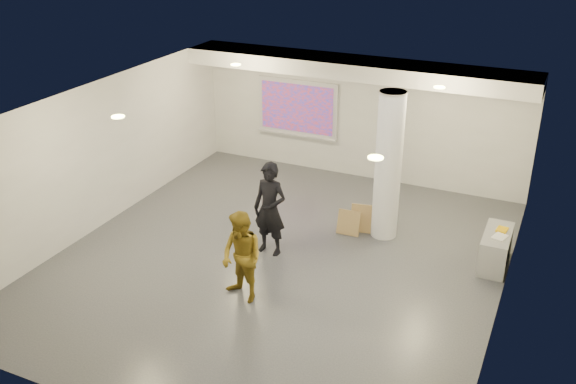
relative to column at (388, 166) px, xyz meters
The scene contains 20 objects.
floor 2.78m from the column, 129.81° to the right, with size 8.00×9.00×0.01m, color #3A3C42.
ceiling 2.78m from the column, 129.81° to the right, with size 8.00×9.00×0.01m, color white.
wall_back 3.09m from the column, 119.05° to the left, with size 8.00×0.01×3.00m, color silver.
wall_front 6.48m from the column, 103.39° to the right, with size 8.00×0.01×3.00m, color silver.
wall_left 5.79m from the column, 161.88° to the right, with size 0.01×9.00×3.00m, color silver.
wall_right 3.08m from the column, 35.75° to the right, with size 0.01×9.00×3.00m, color silver.
soffit_band 2.94m from the column, 124.90° to the left, with size 8.00×1.10×0.36m, color silver.
downlight_nw 4.05m from the column, 169.29° to the left, with size 0.22×0.22×0.02m, color #FFFA7F.
downlight_ne 1.78m from the column, 45.00° to the left, with size 0.22×0.22×0.02m, color #FFFA7F.
downlight_sw 5.17m from the column, 138.27° to the right, with size 0.22×0.22×0.02m, color #FFFA7F.
downlight_se 3.68m from the column, 78.02° to the right, with size 0.22×0.22×0.02m, color #FFFA7F.
column is the anchor object (origin of this frame).
projection_screen 4.08m from the column, 139.44° to the left, with size 2.10×0.13×1.42m.
credenza 2.52m from the column, ahead, with size 0.48×1.15×0.67m, color gray.
papers_stack 2.46m from the column, 11.12° to the right, with size 0.23×0.29×0.02m, color white.
postit_pad 2.42m from the column, ahead, with size 0.19×0.26×0.03m, color #FCB903.
cardboard_back 1.27m from the column, behind, with size 0.54×0.05×0.59m, color #9F7E4B.
cardboard_front 1.44m from the column, 158.10° to the right, with size 0.47×0.05×0.51m, color #9F7E4B.
woman 2.46m from the column, 138.48° to the right, with size 0.67×0.44×1.84m, color black.
man 3.62m from the column, 115.31° to the right, with size 0.78×0.61×1.61m, color olive.
Camera 1 is at (4.53, -9.49, 6.22)m, focal length 40.00 mm.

